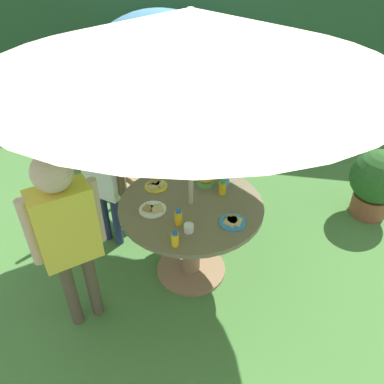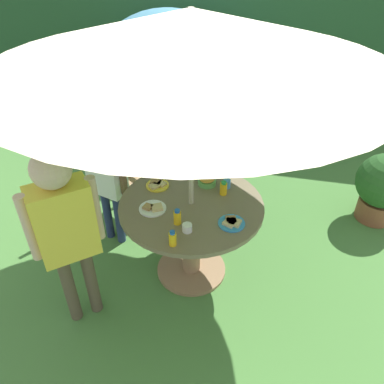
{
  "view_description": "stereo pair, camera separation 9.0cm",
  "coord_description": "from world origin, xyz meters",
  "px_view_note": "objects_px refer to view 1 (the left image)",
  "views": [
    {
      "loc": [
        0.42,
        -2.23,
        2.46
      ],
      "look_at": [
        0.01,
        -0.04,
        0.86
      ],
      "focal_mm": 35.27,
      "sensor_mm": 36.0,
      "label": 1
    },
    {
      "loc": [
        0.5,
        -2.21,
        2.46
      ],
      "look_at": [
        0.01,
        -0.04,
        0.86
      ],
      "focal_mm": 35.27,
      "sensor_mm": 36.0,
      "label": 2
    }
  ],
  "objects_px": {
    "juice_bottle_far_right": "(178,217)",
    "patio_umbrella": "(191,37)",
    "plate_far_left": "(233,222)",
    "cup_near": "(189,228)",
    "child_in_yellow_shirt": "(65,225)",
    "juice_bottle_mid_left": "(175,239)",
    "cup_far": "(225,183)",
    "dome_tent": "(162,83)",
    "child_in_blue_shirt": "(224,139)",
    "garden_table": "(191,224)",
    "juice_bottle_center_back": "(203,168)",
    "plate_center_front": "(153,209)",
    "wooden_chair": "(110,166)",
    "juice_bottle_near_right": "(222,188)",
    "child_in_white_shirt": "(103,171)",
    "snack_bowl": "(206,180)",
    "plate_near_left": "(156,185)",
    "potted_plant": "(377,181)"
  },
  "relations": [
    {
      "from": "plate_far_left",
      "to": "juice_bottle_mid_left",
      "type": "bearing_deg",
      "value": -140.05
    },
    {
      "from": "cup_far",
      "to": "juice_bottle_center_back",
      "type": "bearing_deg",
      "value": 143.19
    },
    {
      "from": "plate_center_front",
      "to": "wooden_chair",
      "type": "bearing_deg",
      "value": 130.06
    },
    {
      "from": "plate_far_left",
      "to": "cup_far",
      "type": "bearing_deg",
      "value": 102.95
    },
    {
      "from": "potted_plant",
      "to": "child_in_yellow_shirt",
      "type": "height_order",
      "value": "child_in_yellow_shirt"
    },
    {
      "from": "child_in_white_shirt",
      "to": "plate_center_front",
      "type": "bearing_deg",
      "value": -18.46
    },
    {
      "from": "patio_umbrella",
      "to": "child_in_blue_shirt",
      "type": "relative_size",
      "value": 1.87
    },
    {
      "from": "garden_table",
      "to": "child_in_blue_shirt",
      "type": "xyz_separation_m",
      "value": [
        0.15,
        0.85,
        0.33
      ]
    },
    {
      "from": "snack_bowl",
      "to": "dome_tent",
      "type": "bearing_deg",
      "value": 113.49
    },
    {
      "from": "garden_table",
      "to": "cup_far",
      "type": "height_order",
      "value": "cup_far"
    },
    {
      "from": "dome_tent",
      "to": "snack_bowl",
      "type": "height_order",
      "value": "dome_tent"
    },
    {
      "from": "child_in_white_shirt",
      "to": "cup_far",
      "type": "distance_m",
      "value": 1.02
    },
    {
      "from": "patio_umbrella",
      "to": "potted_plant",
      "type": "distance_m",
      "value": 2.5
    },
    {
      "from": "child_in_white_shirt",
      "to": "plate_center_front",
      "type": "relative_size",
      "value": 6.0
    },
    {
      "from": "wooden_chair",
      "to": "cup_far",
      "type": "relative_size",
      "value": 14.7
    },
    {
      "from": "potted_plant",
      "to": "patio_umbrella",
      "type": "bearing_deg",
      "value": -146.09
    },
    {
      "from": "plate_near_left",
      "to": "cup_near",
      "type": "height_order",
      "value": "cup_near"
    },
    {
      "from": "plate_far_left",
      "to": "cup_near",
      "type": "relative_size",
      "value": 2.75
    },
    {
      "from": "dome_tent",
      "to": "juice_bottle_mid_left",
      "type": "distance_m",
      "value": 2.82
    },
    {
      "from": "garden_table",
      "to": "juice_bottle_mid_left",
      "type": "height_order",
      "value": "juice_bottle_mid_left"
    },
    {
      "from": "juice_bottle_center_back",
      "to": "cup_near",
      "type": "relative_size",
      "value": 1.73
    },
    {
      "from": "plate_center_front",
      "to": "potted_plant",
      "type": "bearing_deg",
      "value": 33.08
    },
    {
      "from": "potted_plant",
      "to": "plate_near_left",
      "type": "height_order",
      "value": "plate_near_left"
    },
    {
      "from": "plate_center_front",
      "to": "cup_far",
      "type": "xyz_separation_m",
      "value": [
        0.49,
        0.4,
        0.03
      ]
    },
    {
      "from": "garden_table",
      "to": "cup_far",
      "type": "distance_m",
      "value": 0.43
    },
    {
      "from": "juice_bottle_far_right",
      "to": "patio_umbrella",
      "type": "bearing_deg",
      "value": 80.27
    },
    {
      "from": "child_in_white_shirt",
      "to": "snack_bowl",
      "type": "distance_m",
      "value": 0.86
    },
    {
      "from": "cup_far",
      "to": "garden_table",
      "type": "bearing_deg",
      "value": -130.91
    },
    {
      "from": "cup_far",
      "to": "dome_tent",
      "type": "bearing_deg",
      "value": 117.23
    },
    {
      "from": "child_in_yellow_shirt",
      "to": "juice_bottle_mid_left",
      "type": "xyz_separation_m",
      "value": [
        0.67,
        0.13,
        -0.13
      ]
    },
    {
      "from": "dome_tent",
      "to": "juice_bottle_near_right",
      "type": "distance_m",
      "value": 2.31
    },
    {
      "from": "juice_bottle_near_right",
      "to": "cup_far",
      "type": "distance_m",
      "value": 0.1
    },
    {
      "from": "plate_center_front",
      "to": "cup_far",
      "type": "bearing_deg",
      "value": 39.28
    },
    {
      "from": "garden_table",
      "to": "wooden_chair",
      "type": "bearing_deg",
      "value": 145.17
    },
    {
      "from": "patio_umbrella",
      "to": "juice_bottle_far_right",
      "type": "height_order",
      "value": "patio_umbrella"
    },
    {
      "from": "cup_near",
      "to": "cup_far",
      "type": "bearing_deg",
      "value": 72.13
    },
    {
      "from": "potted_plant",
      "to": "plate_center_front",
      "type": "distance_m",
      "value": 2.3
    },
    {
      "from": "patio_umbrella",
      "to": "child_in_yellow_shirt",
      "type": "bearing_deg",
      "value": -138.96
    },
    {
      "from": "plate_far_left",
      "to": "juice_bottle_near_right",
      "type": "relative_size",
      "value": 1.65
    },
    {
      "from": "juice_bottle_mid_left",
      "to": "plate_far_left",
      "type": "bearing_deg",
      "value": 39.95
    },
    {
      "from": "child_in_blue_shirt",
      "to": "child_in_yellow_shirt",
      "type": "bearing_deg",
      "value": -20.01
    },
    {
      "from": "patio_umbrella",
      "to": "snack_bowl",
      "type": "xyz_separation_m",
      "value": [
        0.07,
        0.27,
        -1.16
      ]
    },
    {
      "from": "garden_table",
      "to": "patio_umbrella",
      "type": "bearing_deg",
      "value": 0.0
    },
    {
      "from": "plate_center_front",
      "to": "juice_bottle_center_back",
      "type": "height_order",
      "value": "juice_bottle_center_back"
    },
    {
      "from": "snack_bowl",
      "to": "juice_bottle_near_right",
      "type": "xyz_separation_m",
      "value": [
        0.15,
        -0.1,
        0.02
      ]
    },
    {
      "from": "cup_near",
      "to": "plate_near_left",
      "type": "bearing_deg",
      "value": 127.04
    },
    {
      "from": "plate_far_left",
      "to": "juice_bottle_far_right",
      "type": "distance_m",
      "value": 0.38
    },
    {
      "from": "wooden_chair",
      "to": "cup_near",
      "type": "relative_size",
      "value": 15.29
    },
    {
      "from": "child_in_blue_shirt",
      "to": "plate_near_left",
      "type": "height_order",
      "value": "child_in_blue_shirt"
    },
    {
      "from": "wooden_chair",
      "to": "snack_bowl",
      "type": "bearing_deg",
      "value": -75.19
    }
  ]
}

